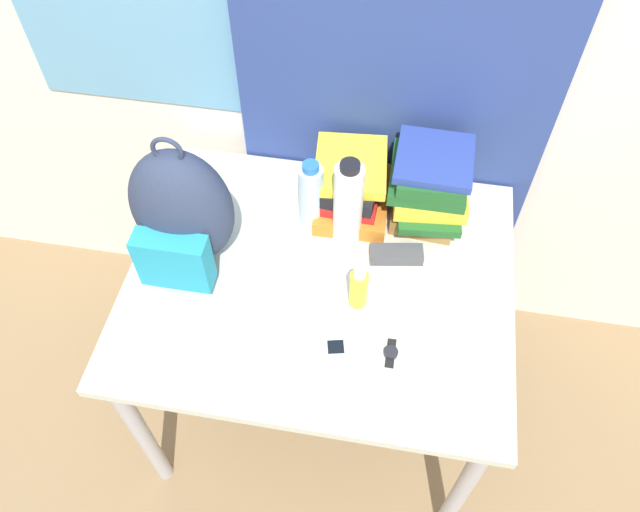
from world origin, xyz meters
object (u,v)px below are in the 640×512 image
(book_stack_center, at_px, (429,185))
(wristwatch, at_px, (391,353))
(cell_phone, at_px, (336,348))
(sports_bottle, at_px, (348,204))
(backpack, at_px, (181,213))
(water_bottle, at_px, (311,196))
(book_stack_left, at_px, (351,185))
(sunglasses_case, at_px, (396,254))
(sunscreen_bottle, at_px, (359,288))

(book_stack_center, bearing_deg, wristwatch, -95.69)
(book_stack_center, bearing_deg, cell_phone, -110.50)
(sports_bottle, bearing_deg, backpack, -161.34)
(book_stack_center, distance_m, water_bottle, 0.34)
(water_bottle, xyz_separation_m, wristwatch, (0.28, -0.40, -0.11))
(book_stack_center, xyz_separation_m, sports_bottle, (-0.22, -0.13, 0.02))
(book_stack_left, xyz_separation_m, book_stack_center, (0.23, 0.00, 0.04))
(book_stack_center, bearing_deg, water_bottle, -163.63)
(backpack, bearing_deg, water_bottle, 29.58)
(water_bottle, xyz_separation_m, sunglasses_case, (0.26, -0.09, -0.10))
(book_stack_left, relative_size, cell_phone, 3.05)
(backpack, distance_m, cell_phone, 0.54)
(book_stack_left, height_order, wristwatch, book_stack_left)
(cell_phone, bearing_deg, sunscreen_bottle, 77.13)
(backpack, bearing_deg, book_stack_center, 23.17)
(backpack, bearing_deg, sports_bottle, 18.66)
(cell_phone, bearing_deg, sunglasses_case, 68.85)
(sunglasses_case, xyz_separation_m, wristwatch, (0.02, -0.31, -0.01))
(backpack, distance_m, book_stack_left, 0.51)
(sunglasses_case, bearing_deg, book_stack_left, 130.53)
(sunscreen_bottle, distance_m, wristwatch, 0.19)
(book_stack_left, xyz_separation_m, water_bottle, (-0.10, -0.10, 0.03))
(book_stack_center, xyz_separation_m, cell_phone, (-0.19, -0.51, -0.11))
(book_stack_center, relative_size, water_bottle, 1.19)
(book_stack_center, xyz_separation_m, sunglasses_case, (-0.07, -0.19, -0.10))
(water_bottle, height_order, cell_phone, water_bottle)
(sports_bottle, xyz_separation_m, sunscreen_bottle, (0.06, -0.22, -0.08))
(book_stack_left, xyz_separation_m, sunglasses_case, (0.16, -0.19, -0.06))
(book_stack_center, height_order, sunglasses_case, book_stack_center)
(book_stack_left, height_order, book_stack_center, book_stack_center)
(water_bottle, bearing_deg, book_stack_left, 43.21)
(book_stack_center, relative_size, sunglasses_case, 1.83)
(backpack, height_order, wristwatch, backpack)
(sunscreen_bottle, bearing_deg, book_stack_left, 101.57)
(book_stack_left, distance_m, wristwatch, 0.53)
(backpack, height_order, book_stack_left, backpack)
(sunscreen_bottle, relative_size, sunglasses_case, 0.93)
(sunglasses_case, bearing_deg, water_bottle, 160.48)
(backpack, xyz_separation_m, wristwatch, (0.59, -0.22, -0.18))
(book_stack_left, relative_size, wristwatch, 3.55)
(sunscreen_bottle, bearing_deg, backpack, 170.85)
(book_stack_center, bearing_deg, sunglasses_case, -109.37)
(backpack, relative_size, book_stack_left, 1.49)
(sunscreen_bottle, height_order, sunglasses_case, sunscreen_bottle)
(backpack, xyz_separation_m, sunglasses_case, (0.58, 0.09, -0.17))
(backpack, height_order, book_stack_center, backpack)
(book_stack_center, height_order, sports_bottle, sports_bottle)
(backpack, xyz_separation_m, book_stack_left, (0.42, 0.27, -0.10))
(backpack, distance_m, sunglasses_case, 0.61)
(backpack, distance_m, wristwatch, 0.66)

